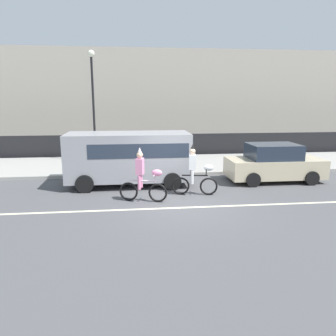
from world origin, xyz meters
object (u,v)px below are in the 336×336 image
at_px(parade_cyclist_pink, 143,178).
at_px(street_lamp_post, 93,90).
at_px(parked_van_grey, 130,155).
at_px(parade_cyclist_zebra, 195,173).
at_px(parked_car_beige, 274,164).

xyz_separation_m(parade_cyclist_pink, street_lamp_post, (-2.35, 6.98, 3.15)).
distance_m(parked_van_grey, street_lamp_post, 5.68).
relative_size(parade_cyclist_pink, parade_cyclist_zebra, 1.00).
bearing_deg(street_lamp_post, parade_cyclist_pink, -71.40).
height_order(parade_cyclist_pink, parade_cyclist_zebra, same).
height_order(parked_van_grey, parked_car_beige, parked_van_grey).
relative_size(parade_cyclist_zebra, parked_van_grey, 0.38).
bearing_deg(parade_cyclist_pink, street_lamp_post, 108.60).
bearing_deg(parade_cyclist_pink, parked_car_beige, 21.64).
bearing_deg(parade_cyclist_zebra, parked_car_beige, 23.95).
bearing_deg(parked_car_beige, parked_van_grey, 179.40).
distance_m(parade_cyclist_pink, parade_cyclist_zebra, 2.04).
bearing_deg(parked_car_beige, street_lamp_post, 150.05).
relative_size(parade_cyclist_pink, street_lamp_post, 0.33).
bearing_deg(parked_van_grey, parade_cyclist_zebra, -36.45).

